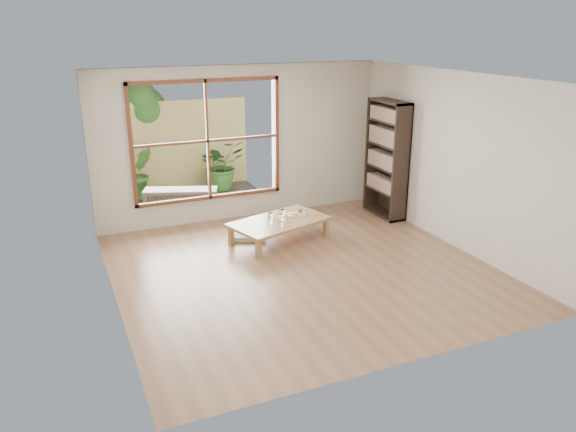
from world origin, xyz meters
name	(u,v)px	position (x,y,z in m)	size (l,w,h in m)	color
ground	(302,268)	(0.00, 0.00, 0.00)	(5.00, 5.00, 0.00)	#9B6F4D
low_table	(279,223)	(0.13, 1.12, 0.29)	(1.69, 1.25, 0.33)	tan
floor_cushion	(249,234)	(-0.25, 1.46, 0.04)	(0.52, 0.52, 0.08)	beige
bookshelf	(387,159)	(2.32, 1.52, 1.01)	(0.32, 0.91, 2.02)	#30221A
glass_tall	(281,218)	(0.13, 1.05, 0.39)	(0.07, 0.07, 0.12)	silver
glass_mid	(283,213)	(0.26, 1.28, 0.38)	(0.08, 0.08, 0.11)	silver
glass_short	(271,216)	(0.03, 1.23, 0.38)	(0.08, 0.08, 0.10)	silver
glass_small	(270,220)	(-0.05, 1.06, 0.37)	(0.07, 0.07, 0.09)	silver
food_tray	(298,214)	(0.50, 1.24, 0.35)	(0.34, 0.29, 0.09)	white
deck	(194,202)	(-0.60, 3.56, 0.00)	(2.80, 2.00, 0.05)	#382F28
garden_bench	(181,192)	(-0.96, 3.08, 0.37)	(1.34, 0.81, 0.41)	#30221A
bamboo_fence	(179,146)	(-0.60, 4.56, 0.90)	(2.80, 0.06, 1.80)	tan
shrub_right	(222,165)	(0.14, 4.16, 0.52)	(0.90, 0.78, 1.00)	#386826
shrub_left	(139,173)	(-1.49, 4.17, 0.52)	(0.55, 0.44, 1.00)	#386826
garden_tree	(139,109)	(-1.28, 4.86, 1.63)	(1.04, 0.85, 2.22)	#4C3D2D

